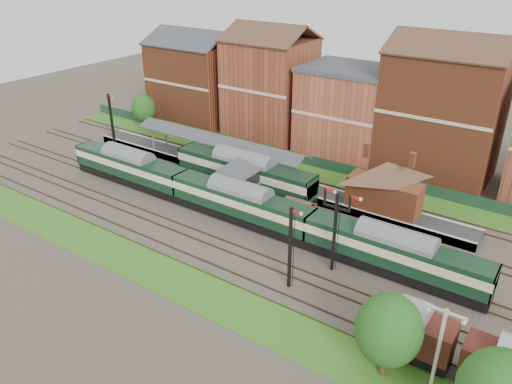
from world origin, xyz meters
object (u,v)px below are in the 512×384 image
Objects in this scene: signal_box at (239,179)px; semaphore_bracket at (335,227)px; goods_van_a at (411,331)px; dmu_train at (240,203)px; platform_railcar at (245,172)px.

signal_box is 16.16m from semaphore_bracket.
goods_van_a is at bearing -26.54° from signal_box.
dmu_train is 8.50× the size of goods_van_a.
dmu_train is at bearing -51.38° from signal_box.
signal_box is 0.98× the size of goods_van_a.
semaphore_bracket is 11.78m from goods_van_a.
semaphore_bracket is at bearing -28.53° from platform_railcar.
dmu_train is 2.74× the size of platform_railcar.
signal_box reaches higher than platform_railcar.
goods_van_a is (24.53, -12.25, -1.09)m from signal_box.
dmu_train is at bearing -57.66° from platform_railcar.
semaphore_bracket is at bearing -20.92° from signal_box.
semaphore_bracket reaches higher than goods_van_a.
dmu_train is 7.70m from platform_railcar.
signal_box is 0.73× the size of semaphore_bracket.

